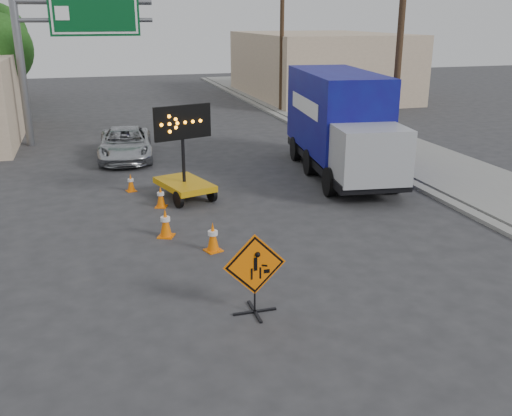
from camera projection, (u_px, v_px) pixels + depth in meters
name	position (u px, v px, depth m)	size (l,w,h in m)	color
ground	(289.00, 299.00, 12.28)	(100.00, 100.00, 0.00)	#2D2D30
curb_right	(325.00, 139.00, 27.82)	(0.40, 60.00, 0.12)	gray
sidewalk_right	(367.00, 136.00, 28.44)	(4.00, 60.00, 0.15)	gray
building_right_far	(319.00, 65.00, 42.29)	(10.00, 14.00, 4.60)	#C9AF91
highway_gantry	(66.00, 32.00, 25.78)	(6.18, 0.38, 6.90)	slate
utility_pole_near	(399.00, 46.00, 22.01)	(1.80, 0.26, 9.00)	#3F2B1B
utility_pole_far	(282.00, 35.00, 34.73)	(1.80, 0.26, 9.00)	#3F2B1B
construction_sign	(255.00, 272.00, 11.43)	(1.30, 0.92, 1.73)	black
arrow_board	(184.00, 178.00, 18.81)	(1.92, 2.47, 3.12)	#CA900B
pickup_truck	(126.00, 144.00, 24.10)	(2.16, 4.67, 1.30)	#B0B3B8
box_truck	(340.00, 129.00, 21.46)	(3.37, 8.27, 3.81)	black
cone_a	(213.00, 237.00, 14.67)	(0.51, 0.51, 0.79)	orange
cone_b	(166.00, 223.00, 15.62)	(0.55, 0.55, 0.81)	orange
cone_c	(161.00, 197.00, 18.07)	(0.46, 0.46, 0.70)	orange
cone_d	(131.00, 182.00, 19.73)	(0.39, 0.39, 0.63)	orange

